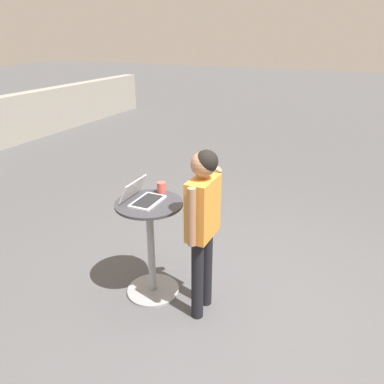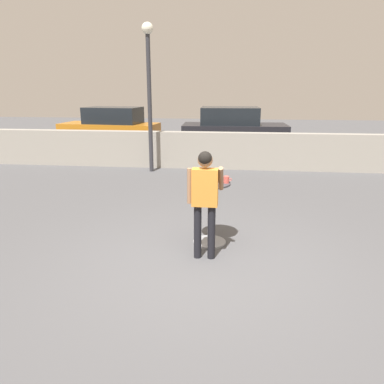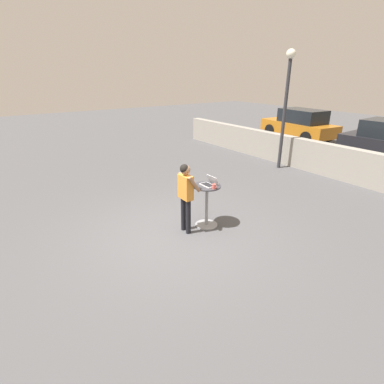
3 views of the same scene
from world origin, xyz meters
name	(u,v)px [view 1 (image 1 of 3)]	position (x,y,z in m)	size (l,w,h in m)	color
ground_plane	(230,316)	(0.00, 0.00, 0.00)	(50.00, 50.00, 0.00)	#4C4C4F
cafe_table	(151,243)	(0.01, 0.83, 0.57)	(0.63, 0.63, 1.00)	gray
laptop	(142,197)	(0.01, 0.90, 1.05)	(0.35, 0.31, 0.20)	silver
coffee_mug	(162,188)	(0.26, 0.84, 1.06)	(0.13, 0.09, 0.11)	#C14C42
standing_person	(203,217)	(-0.02, 0.28, 0.99)	(0.51, 0.35, 1.59)	black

